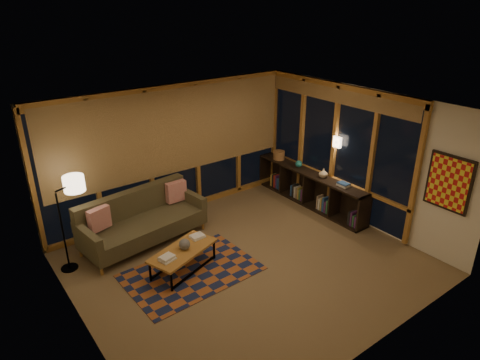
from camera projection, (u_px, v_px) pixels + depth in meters
floor at (247, 263)px, 7.40m from camera, size 5.50×5.00×0.01m
ceiling at (248, 110)px, 6.32m from camera, size 5.50×5.00×0.01m
walls at (248, 192)px, 6.86m from camera, size 5.51×5.01×2.70m
window_wall_back at (174, 151)px, 8.64m from camera, size 5.30×0.16×2.60m
window_wall_right at (333, 149)px, 8.77m from camera, size 0.16×3.70×2.60m
wall_art at (449, 183)px, 6.95m from camera, size 0.06×0.74×0.94m
wall_sconce at (337, 142)px, 8.55m from camera, size 0.12×0.18×0.22m
sofa at (143, 220)px, 7.83m from camera, size 2.37×1.20×0.93m
pillow_left at (99, 221)px, 7.40m from camera, size 0.43×0.25×0.40m
pillow_right at (176, 193)px, 8.42m from camera, size 0.41×0.14×0.41m
area_rug at (191, 272)px, 7.14m from camera, size 2.18×1.49×0.01m
coffee_table at (183, 260)px, 7.13m from camera, size 1.30×0.91×0.40m
book_stack_a at (167, 258)px, 6.77m from camera, size 0.26×0.23×0.06m
book_stack_b at (198, 237)px, 7.38m from camera, size 0.23×0.18×0.04m
ceramic_pot at (185, 244)px, 7.03m from camera, size 0.24×0.24×0.19m
floor_lamp at (62, 228)px, 6.93m from camera, size 0.62×0.52×1.57m
bookshelf at (309, 188)px, 9.35m from camera, size 0.40×3.00×0.75m
basket at (279, 155)px, 9.88m from camera, size 0.30×0.30×0.20m
teal_bowl at (299, 164)px, 9.44m from camera, size 0.18×0.18×0.15m
vase at (323, 173)px, 8.89m from camera, size 0.21×0.21×0.20m
shelf_book_stack at (343, 184)px, 8.51m from camera, size 0.25×0.30×0.07m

